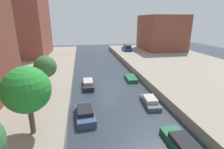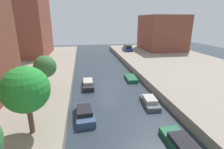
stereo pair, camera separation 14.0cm
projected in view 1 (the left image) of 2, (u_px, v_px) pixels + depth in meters
The scene contains 12 objects.
ground_plane at pixel (109, 86), 23.85m from camera, with size 84.00×84.00×0.00m, color #28333D.
quay_right at pixel (207, 77), 26.21m from camera, with size 20.00×64.00×1.00m, color gray.
apartment_tower_far at pixel (20, 7), 36.57m from camera, with size 10.00×12.92×20.52m, color brown.
low_block_right at pixel (161, 33), 46.58m from camera, with size 10.00×11.73×8.96m, color brown.
street_tree_1 at pixel (27, 90), 11.46m from camera, with size 3.17×3.17×4.90m.
street_tree_2 at pixel (45, 67), 17.55m from camera, with size 2.27×2.27×4.34m.
parked_car at pixel (127, 48), 45.17m from camera, with size 1.98×4.13×1.52m.
moored_boat_left_2 at pixel (85, 114), 15.96m from camera, with size 1.88×3.87×1.02m.
moored_boat_left_3 at pixel (88, 84), 23.56m from camera, with size 1.51×4.11×0.95m.
moored_boat_right_1 at pixel (184, 147), 11.91m from camera, with size 1.58×4.55×0.86m.
moored_boat_right_2 at pixel (150, 102), 18.55m from camera, with size 1.67×3.53×0.84m.
moored_boat_right_3 at pixel (131, 78), 26.26m from camera, with size 1.65×3.39×0.50m.
Camera 1 is at (-3.54, -21.96, 8.75)m, focal length 27.66 mm.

